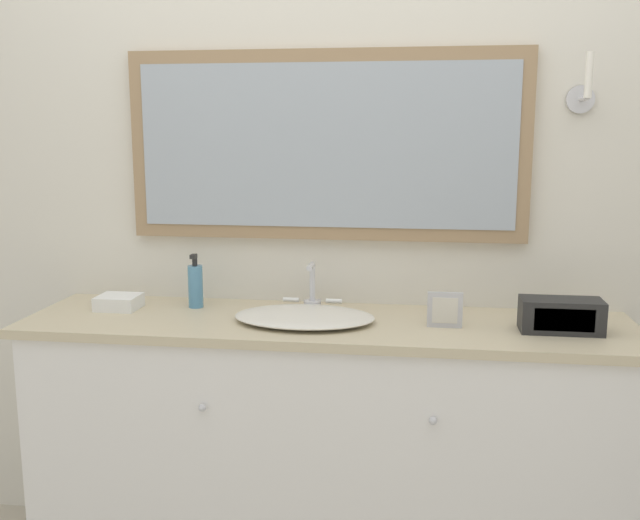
{
  "coord_description": "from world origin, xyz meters",
  "views": [
    {
      "loc": [
        0.29,
        -1.95,
        1.51
      ],
      "look_at": [
        -0.02,
        0.28,
        1.1
      ],
      "focal_mm": 40.0,
      "sensor_mm": 36.0,
      "label": 1
    }
  ],
  "objects_px": {
    "sink_basin": "(305,316)",
    "soap_bottle": "(195,285)",
    "picture_frame": "(445,310)",
    "appliance_box": "(561,316)"
  },
  "relations": [
    {
      "from": "sink_basin",
      "to": "soap_bottle",
      "type": "height_order",
      "value": "soap_bottle"
    },
    {
      "from": "picture_frame",
      "to": "sink_basin",
      "type": "bearing_deg",
      "value": 178.64
    },
    {
      "from": "soap_bottle",
      "to": "sink_basin",
      "type": "bearing_deg",
      "value": -17.85
    },
    {
      "from": "soap_bottle",
      "to": "picture_frame",
      "type": "bearing_deg",
      "value": -9.43
    },
    {
      "from": "appliance_box",
      "to": "picture_frame",
      "type": "height_order",
      "value": "picture_frame"
    },
    {
      "from": "sink_basin",
      "to": "soap_bottle",
      "type": "bearing_deg",
      "value": 162.15
    },
    {
      "from": "soap_bottle",
      "to": "appliance_box",
      "type": "distance_m",
      "value": 1.21
    },
    {
      "from": "appliance_box",
      "to": "picture_frame",
      "type": "distance_m",
      "value": 0.35
    },
    {
      "from": "sink_basin",
      "to": "picture_frame",
      "type": "relative_size",
      "value": 4.02
    },
    {
      "from": "sink_basin",
      "to": "appliance_box",
      "type": "bearing_deg",
      "value": -0.78
    }
  ]
}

